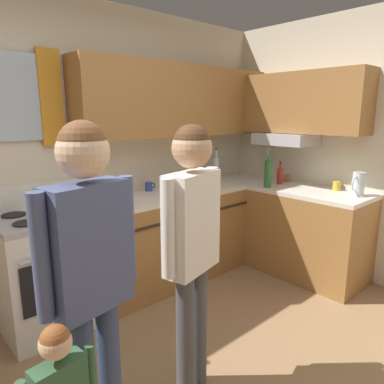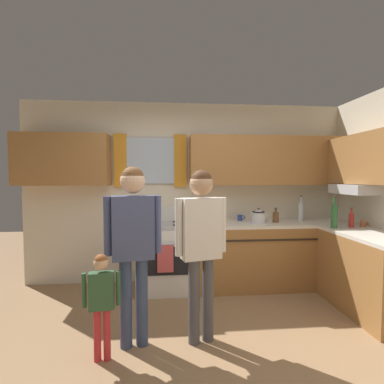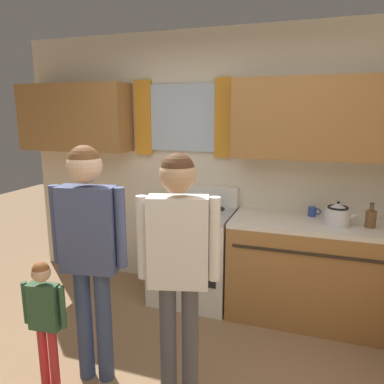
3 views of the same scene
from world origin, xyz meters
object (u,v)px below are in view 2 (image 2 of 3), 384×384
Objects in this scene: stove_oven at (166,255)px; adult_in_plaid at (201,235)px; small_child at (101,294)px; bottle_tall_clear at (301,211)px; cup_terracotta at (363,224)px; bottle_sauce_red at (351,220)px; stovetop_kettle at (259,216)px; bottle_squat_brown at (276,217)px; bottle_wine_green at (334,216)px; adult_holding_child at (133,234)px; mug_cobalt_blue at (240,218)px.

adult_in_plaid is at bearing -75.39° from stove_oven.
adult_in_plaid is 1.78× the size of small_child.
bottle_tall_clear is 3.37× the size of cup_terracotta.
bottle_sauce_red is at bearing 19.08° from small_child.
cup_terracotta is (0.55, -0.57, -0.10)m from bottle_tall_clear.
stovetop_kettle is at bearing 38.32° from small_child.
bottle_tall_clear reaches higher than bottle_squat_brown.
stovetop_kettle is at bearing 150.81° from bottle_wine_green.
small_child is (-0.85, -0.20, -0.44)m from adult_in_plaid.
bottle_squat_brown is 1.88× the size of cup_terracotta.
adult_holding_child is 1.02× the size of adult_in_plaid.
cup_terracotta is at bearing -18.14° from stovetop_kettle.
bottle_tall_clear is at bearing 101.37° from bottle_wine_green.
adult_holding_child is at bearing 37.35° from small_child.
bottle_sauce_red is 0.20m from cup_terracotta.
bottle_squat_brown is 0.13× the size of adult_in_plaid.
adult_holding_child reaches higher than bottle_tall_clear.
stovetop_kettle is at bearing -166.23° from bottle_tall_clear.
adult_holding_child is (-1.81, -1.27, 0.04)m from bottle_squat_brown.
adult_in_plaid is at bearing -159.46° from cup_terracotta.
bottle_sauce_red reaches higher than mug_cobalt_blue.
mug_cobalt_blue is (-0.88, 0.06, -0.10)m from bottle_tall_clear.
cup_terracotta is 0.40× the size of stovetop_kettle.
stove_oven is 4.48× the size of bottle_sauce_red.
adult_holding_child is (-2.60, -0.80, 0.03)m from bottle_sauce_red.
bottle_squat_brown is 0.74m from bottle_wine_green.
stovetop_kettle is (-0.69, -0.17, -0.05)m from bottle_tall_clear.
small_child is (-2.48, -1.59, -0.48)m from bottle_tall_clear.
bottle_squat_brown is 0.13× the size of adult_holding_child.
bottle_tall_clear is at bearing 32.06° from adult_holding_child.
mug_cobalt_blue is at bearing 156.04° from cup_terracotta.
stove_oven is 1.22× the size of small_child.
mug_cobalt_blue is 0.07× the size of adult_holding_child.
mug_cobalt_blue is at bearing 62.78° from adult_in_plaid.
stove_oven reaches higher than small_child.
bottle_wine_green is 0.24× the size of adult_holding_child.
adult_in_plaid is (-1.99, -0.78, 0.01)m from bottle_sauce_red.
bottle_tall_clear is (1.96, 0.11, 0.57)m from stove_oven.
stove_oven is at bearing -176.76° from bottle_tall_clear.
small_child is (-1.80, -1.42, -0.43)m from stovetop_kettle.
stove_oven is at bearing 77.85° from adult_holding_child.
bottle_squat_brown is 1.74m from adult_in_plaid.
adult_holding_child is at bearing -147.94° from bottle_tall_clear.
stove_oven is 4.02× the size of stovetop_kettle.
adult_in_plaid reaches higher than cup_terracotta.
stovetop_kettle is 0.30× the size of small_child.
bottle_wine_green is 3.62× the size of cup_terracotta.
bottle_sauce_red is 2.14m from adult_in_plaid.
cup_terracotta is (2.51, -0.46, 0.47)m from stove_oven.
adult_in_plaid is (-1.63, -1.39, -0.04)m from bottle_tall_clear.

